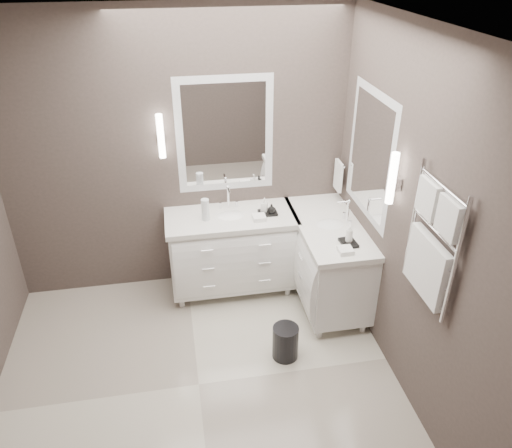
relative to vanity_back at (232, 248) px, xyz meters
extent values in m
cube|color=beige|center=(-0.45, -1.23, -0.49)|extent=(3.20, 3.00, 0.01)
cube|color=white|center=(-0.45, -1.23, 2.22)|extent=(3.20, 3.00, 0.01)
cube|color=#473C38|center=(-0.45, 0.28, 0.86)|extent=(3.20, 0.01, 2.70)
cube|color=#473C38|center=(-0.45, -2.73, 0.86)|extent=(3.20, 0.01, 2.70)
cube|color=#473C38|center=(1.15, -1.23, 0.86)|extent=(0.01, 3.00, 2.70)
cube|color=white|center=(0.00, 0.00, -0.04)|extent=(1.20, 0.55, 0.70)
cube|color=silver|center=(0.00, 0.00, 0.34)|extent=(1.24, 0.59, 0.05)
ellipsoid|color=white|center=(0.00, 0.00, 0.32)|extent=(0.36, 0.28, 0.12)
cylinder|color=white|center=(0.00, 0.16, 0.47)|extent=(0.02, 0.02, 0.22)
cube|color=white|center=(0.88, -0.33, -0.04)|extent=(0.55, 1.20, 0.70)
cube|color=silver|center=(0.88, -0.33, 0.34)|extent=(0.59, 1.24, 0.05)
ellipsoid|color=white|center=(0.88, -0.33, 0.32)|extent=(0.36, 0.28, 0.12)
cylinder|color=white|center=(1.04, -0.33, 0.47)|extent=(0.02, 0.02, 0.22)
cube|color=white|center=(0.00, 0.26, 1.06)|extent=(0.90, 0.02, 1.10)
cube|color=white|center=(0.00, 0.26, 1.06)|extent=(0.77, 0.02, 0.96)
cube|color=white|center=(1.14, -0.43, 1.06)|extent=(0.02, 0.90, 1.10)
cube|color=white|center=(1.14, -0.43, 1.06)|extent=(0.02, 0.90, 0.96)
cube|color=white|center=(-0.58, 0.20, 1.06)|extent=(0.05, 0.05, 0.10)
cylinder|color=white|center=(-0.58, 0.20, 1.11)|extent=(0.06, 0.06, 0.40)
cube|color=white|center=(1.08, -1.01, 1.06)|extent=(0.05, 0.05, 0.10)
cylinder|color=white|center=(1.08, -1.01, 1.11)|extent=(0.06, 0.06, 0.40)
cylinder|color=white|center=(1.10, 0.13, 0.76)|extent=(0.02, 0.22, 0.02)
cube|color=white|center=(1.08, 0.13, 0.62)|extent=(0.03, 0.17, 0.30)
cylinder|color=white|center=(1.10, -1.90, 0.96)|extent=(0.03, 0.03, 0.90)
cylinder|color=white|center=(1.10, -1.35, 0.96)|extent=(0.03, 0.03, 0.90)
cube|color=white|center=(1.10, -1.76, 1.19)|extent=(0.06, 0.22, 0.24)
cube|color=white|center=(1.10, -1.50, 1.19)|extent=(0.06, 0.22, 0.24)
cube|color=white|center=(1.10, -1.63, 0.75)|extent=(0.06, 0.46, 0.42)
cylinder|color=black|center=(0.31, -1.04, -0.33)|extent=(0.29, 0.29, 0.31)
cube|color=black|center=(0.35, -0.03, 0.38)|extent=(0.17, 0.13, 0.03)
cube|color=black|center=(0.92, -0.68, 0.38)|extent=(0.14, 0.18, 0.03)
cylinder|color=silver|center=(-0.24, -0.04, 0.47)|extent=(0.09, 0.09, 0.21)
imported|color=white|center=(0.32, -0.01, 0.46)|extent=(0.08, 0.08, 0.13)
imported|color=black|center=(0.38, -0.06, 0.44)|extent=(0.08, 0.08, 0.09)
imported|color=white|center=(0.92, -0.68, 0.47)|extent=(0.08, 0.08, 0.16)
camera|label=1|loc=(-0.50, -4.10, 2.65)|focal=35.00mm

